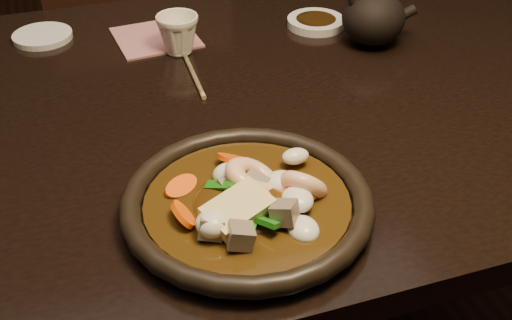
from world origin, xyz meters
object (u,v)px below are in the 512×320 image
object	(u,v)px
table	(171,148)
chair	(139,57)
plate	(247,204)
tea_cup	(178,33)
teapot	(374,15)

from	to	relation	value
table	chair	xyz separation A→B (m)	(0.05, 0.67, -0.16)
table	chair	size ratio (longest dim) A/B	1.71
plate	tea_cup	bearing A→B (deg)	87.33
tea_cup	teapot	size ratio (longest dim) A/B	0.49
table	tea_cup	xyz separation A→B (m)	(0.06, 0.18, 0.11)
plate	teapot	size ratio (longest dim) A/B	2.02
table	plate	xyz separation A→B (m)	(0.04, -0.28, 0.09)
plate	tea_cup	size ratio (longest dim) A/B	4.11
table	plate	distance (m)	0.30
chair	teapot	bearing A→B (deg)	120.77
teapot	chair	bearing A→B (deg)	127.03
table	teapot	size ratio (longest dim) A/B	10.61
chair	plate	world-z (taller)	chair
chair	teapot	world-z (taller)	chair
table	plate	bearing A→B (deg)	-81.87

